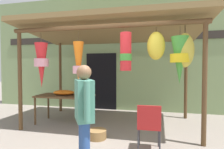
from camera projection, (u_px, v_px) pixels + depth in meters
ground_plane at (106, 140)px, 3.66m from camera, size 30.00×30.00×0.00m
shop_facade at (126, 52)px, 6.31m from camera, size 10.30×0.29×4.06m
market_stall_canopy at (114, 38)px, 4.43m from camera, size 4.51×2.41×2.64m
display_table at (65, 98)px, 4.76m from camera, size 1.48×0.71×0.75m
flower_heap_on_table at (64, 92)px, 4.82m from camera, size 0.58×0.41×0.13m
folding_chair at (149, 124)px, 3.12m from camera, size 0.41×0.41×0.84m
wicker_basket_by_table at (97, 134)px, 3.73m from camera, size 0.39×0.39×0.18m
vendor_in_orange at (84, 110)px, 2.48m from camera, size 0.39×0.52×1.52m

